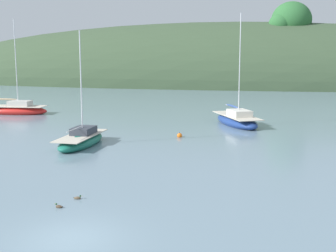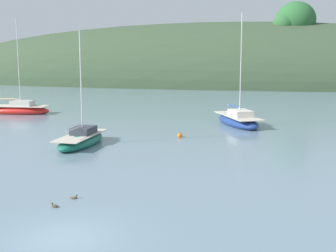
{
  "view_description": "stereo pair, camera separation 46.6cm",
  "coord_description": "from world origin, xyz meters",
  "px_view_note": "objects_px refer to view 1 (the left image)",
  "views": [
    {
      "loc": [
        6.91,
        -15.72,
        7.18
      ],
      "look_at": [
        0.0,
        20.0,
        1.2
      ],
      "focal_mm": 48.86,
      "sensor_mm": 36.0,
      "label": 1
    },
    {
      "loc": [
        7.37,
        -15.63,
        7.18
      ],
      "look_at": [
        0.0,
        20.0,
        1.2
      ],
      "focal_mm": 48.86,
      "sensor_mm": 36.0,
      "label": 2
    }
  ],
  "objects_px": {
    "sailboat_blue_center": "(16,110)",
    "duck_straggler": "(78,198)",
    "mooring_buoy_channel": "(180,136)",
    "sailboat_grey_yawl": "(237,120)",
    "sailboat_yellow_far": "(81,140)",
    "duck_lone_right": "(59,206)"
  },
  "relations": [
    {
      "from": "sailboat_blue_center",
      "to": "mooring_buoy_channel",
      "type": "distance_m",
      "value": 23.68
    },
    {
      "from": "sailboat_blue_center",
      "to": "duck_straggler",
      "type": "xyz_separation_m",
      "value": [
        18.86,
        -27.87,
        -0.4
      ]
    },
    {
      "from": "sailboat_blue_center",
      "to": "duck_lone_right",
      "type": "bearing_deg",
      "value": -57.69
    },
    {
      "from": "duck_straggler",
      "to": "duck_lone_right",
      "type": "height_order",
      "value": "same"
    },
    {
      "from": "sailboat_yellow_far",
      "to": "sailboat_blue_center",
      "type": "distance_m",
      "value": 21.05
    },
    {
      "from": "sailboat_yellow_far",
      "to": "mooring_buoy_channel",
      "type": "xyz_separation_m",
      "value": [
        6.89,
        4.77,
        -0.28
      ]
    },
    {
      "from": "sailboat_blue_center",
      "to": "mooring_buoy_channel",
      "type": "relative_size",
      "value": 20.44
    },
    {
      "from": "sailboat_grey_yawl",
      "to": "mooring_buoy_channel",
      "type": "height_order",
      "value": "sailboat_grey_yawl"
    },
    {
      "from": "sailboat_blue_center",
      "to": "sailboat_grey_yawl",
      "type": "bearing_deg",
      "value": -7.36
    },
    {
      "from": "sailboat_grey_yawl",
      "to": "mooring_buoy_channel",
      "type": "relative_size",
      "value": 20.42
    },
    {
      "from": "mooring_buoy_channel",
      "to": "duck_straggler",
      "type": "xyz_separation_m",
      "value": [
        -2.22,
        -17.09,
        -0.07
      ]
    },
    {
      "from": "sailboat_yellow_far",
      "to": "sailboat_grey_yawl",
      "type": "distance_m",
      "value": 16.7
    },
    {
      "from": "sailboat_grey_yawl",
      "to": "sailboat_yellow_far",
      "type": "bearing_deg",
      "value": -132.82
    },
    {
      "from": "sailboat_grey_yawl",
      "to": "mooring_buoy_channel",
      "type": "bearing_deg",
      "value": -120.83
    },
    {
      "from": "duck_straggler",
      "to": "sailboat_blue_center",
      "type": "bearing_deg",
      "value": 124.08
    },
    {
      "from": "sailboat_grey_yawl",
      "to": "duck_straggler",
      "type": "xyz_separation_m",
      "value": [
        -6.69,
        -24.57,
        -0.41
      ]
    },
    {
      "from": "duck_straggler",
      "to": "duck_lone_right",
      "type": "relative_size",
      "value": 1.0
    },
    {
      "from": "mooring_buoy_channel",
      "to": "duck_lone_right",
      "type": "xyz_separation_m",
      "value": [
        -2.6,
        -18.43,
        -0.07
      ]
    },
    {
      "from": "sailboat_grey_yawl",
      "to": "sailboat_blue_center",
      "type": "distance_m",
      "value": 25.76
    },
    {
      "from": "sailboat_yellow_far",
      "to": "mooring_buoy_channel",
      "type": "relative_size",
      "value": 16.57
    },
    {
      "from": "mooring_buoy_channel",
      "to": "sailboat_grey_yawl",
      "type": "bearing_deg",
      "value": 59.17
    },
    {
      "from": "duck_lone_right",
      "to": "duck_straggler",
      "type": "bearing_deg",
      "value": 74.19
    }
  ]
}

